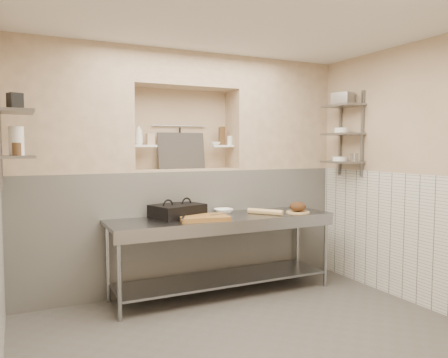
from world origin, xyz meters
TOP-DOWN VIEW (x-y plane):
  - floor at (0.00, 0.00)m, footprint 4.00×3.90m
  - ceiling at (0.00, 0.00)m, footprint 4.00×3.90m
  - wall_right at (2.05, 0.00)m, footprint 0.10×3.90m
  - wall_back at (0.00, 2.00)m, footprint 4.00×0.10m
  - backwall_lower at (0.00, 1.75)m, footprint 4.00×0.40m
  - alcove_sill at (0.00, 1.75)m, footprint 1.30×0.40m
  - backwall_pillar_left at (-1.33, 1.75)m, footprint 1.35×0.40m
  - backwall_pillar_right at (1.33, 1.75)m, footprint 1.35×0.40m
  - backwall_header at (0.00, 1.75)m, footprint 1.30×0.40m
  - wainscot_right at (1.99, 0.00)m, footprint 0.02×3.90m
  - alcove_shelf_left at (-0.50, 1.75)m, footprint 0.28×0.16m
  - alcove_shelf_right at (0.50, 1.75)m, footprint 0.28×0.16m
  - utensil_rail at (0.00, 1.92)m, footprint 0.70×0.02m
  - hanging_steel at (0.00, 1.90)m, footprint 0.02×0.02m
  - splash_panel at (0.00, 1.85)m, footprint 0.60×0.08m
  - shelf_rail_left_a at (-1.98, 1.25)m, footprint 0.03×0.03m
  - wall_shelf_left_lower at (-1.84, 1.05)m, footprint 0.30×0.50m
  - wall_shelf_left_upper at (-1.84, 1.05)m, footprint 0.30×0.50m
  - shelf_rail_right_a at (1.98, 1.25)m, footprint 0.03×0.03m
  - shelf_rail_right_b at (1.98, 0.85)m, footprint 0.03×0.03m
  - wall_shelf_right_lower at (1.84, 1.05)m, footprint 0.30×0.50m
  - wall_shelf_right_mid at (1.84, 1.05)m, footprint 0.30×0.50m
  - wall_shelf_right_upper at (1.84, 1.05)m, footprint 0.30×0.50m
  - prep_table at (0.25, 1.18)m, footprint 2.60×0.70m
  - panini_press at (-0.24, 1.34)m, footprint 0.64×0.54m
  - cutting_board at (-0.03, 1.08)m, footprint 0.59×0.46m
  - knife_blade at (0.18, 1.08)m, footprint 0.28×0.07m
  - tongs at (-0.30, 0.98)m, footprint 0.13×0.25m
  - mixing_bowl at (0.37, 1.41)m, footprint 0.25×0.25m
  - rolling_pin at (0.76, 1.11)m, footprint 0.31×0.38m
  - bread_board at (1.19, 1.06)m, footprint 0.28×0.28m
  - bread_loaf at (1.19, 1.06)m, footprint 0.20×0.20m
  - bottle_soap at (-0.56, 1.76)m, footprint 0.13×0.13m
  - jar_alcove at (-0.41, 1.79)m, footprint 0.09×0.09m
  - bowl_alcove at (0.41, 1.74)m, footprint 0.17×0.17m
  - condiment_a at (0.53, 1.78)m, footprint 0.06×0.06m
  - condiment_b at (0.50, 1.78)m, footprint 0.06×0.06m
  - condiment_c at (0.62, 1.77)m, footprint 0.07×0.07m
  - jug_left at (-1.84, 1.10)m, footprint 0.13×0.13m
  - jar_left at (-1.84, 0.96)m, footprint 0.07×0.07m
  - box_left_upper at (-1.84, 1.12)m, footprint 0.15×0.15m
  - bowl_right at (1.84, 1.09)m, footprint 0.18×0.18m
  - canister_right at (1.84, 0.83)m, footprint 0.10×0.10m
  - bowl_right_mid at (1.84, 1.07)m, footprint 0.18×0.18m
  - basket_right at (1.84, 1.06)m, footprint 0.25×0.28m

SIDE VIEW (x-z plane):
  - floor at x=0.00m, z-range -0.10..0.00m
  - prep_table at x=0.25m, z-range 0.19..1.09m
  - backwall_lower at x=0.00m, z-range 0.00..1.40m
  - wainscot_right at x=1.99m, z-range 0.00..1.40m
  - bread_board at x=1.19m, z-range 0.90..0.92m
  - cutting_board at x=-0.03m, z-range 0.90..0.95m
  - mixing_bowl at x=0.37m, z-range 0.90..0.95m
  - rolling_pin at x=0.76m, z-range 0.90..0.97m
  - knife_blade at x=0.18m, z-range 0.95..0.95m
  - tongs at x=-0.30m, z-range 0.95..0.97m
  - panini_press at x=-0.24m, z-range 0.90..1.05m
  - bread_loaf at x=1.19m, z-range 0.92..1.03m
  - wall_right at x=2.05m, z-range 0.00..2.80m
  - wall_back at x=0.00m, z-range 0.00..2.80m
  - alcove_sill at x=0.00m, z-range 1.40..1.42m
  - wall_shelf_right_lower at x=1.84m, z-range 1.49..1.51m
  - bowl_right at x=1.84m, z-range 1.51..1.57m
  - canister_right at x=1.84m, z-range 1.51..1.61m
  - wall_shelf_left_lower at x=-1.84m, z-range 1.59..1.61m
  - splash_panel at x=0.00m, z-range 1.42..1.86m
  - jar_left at x=-1.84m, z-range 1.61..1.72m
  - alcove_shelf_left at x=-0.50m, z-range 1.69..1.71m
  - alcove_shelf_right at x=0.50m, z-range 1.69..1.71m
  - bowl_alcove at x=0.41m, z-range 1.71..1.75m
  - jug_left at x=-1.84m, z-range 1.61..1.87m
  - condiment_c at x=0.62m, z-range 1.71..1.83m
  - jar_alcove at x=-0.41m, z-range 1.71..1.85m
  - hanging_steel at x=0.00m, z-range 1.63..1.93m
  - shelf_rail_left_a at x=-1.98m, z-range 1.33..2.27m
  - condiment_b at x=0.50m, z-range 1.71..1.94m
  - condiment_a at x=0.53m, z-range 1.71..1.95m
  - bottle_soap at x=-0.56m, z-range 1.71..1.96m
  - shelf_rail_right_a at x=1.98m, z-range 1.33..2.38m
  - shelf_rail_right_b at x=1.98m, z-range 1.33..2.38m
  - wall_shelf_right_mid at x=1.84m, z-range 1.84..1.86m
  - bowl_right_mid at x=1.84m, z-range 1.86..1.93m
  - utensil_rail at x=0.00m, z-range 1.94..1.96m
  - wall_shelf_left_upper at x=-1.84m, z-range 1.99..2.01m
  - box_left_upper at x=-1.84m, z-range 2.01..2.17m
  - backwall_pillar_left at x=-1.33m, z-range 1.40..2.80m
  - backwall_pillar_right at x=1.33m, z-range 1.40..2.80m
  - wall_shelf_right_upper at x=1.84m, z-range 2.19..2.21m
  - basket_right at x=1.84m, z-range 2.21..2.36m
  - backwall_header at x=0.00m, z-range 2.40..2.80m
  - ceiling at x=0.00m, z-range 2.80..2.90m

